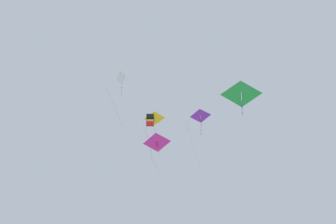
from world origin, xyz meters
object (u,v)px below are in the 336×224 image
at_px(kite_delta_upper_right, 157,143).
at_px(kite_box_near_left, 150,120).
at_px(kite_diamond_near_right, 121,78).
at_px(kite_delta_far_centre, 155,119).
at_px(kite_delta_mid_left, 200,116).
at_px(kite_delta_low_drifter, 241,94).

xyz_separation_m(kite_delta_upper_right, kite_box_near_left, (6.98, -2.00, 0.95)).
bearing_deg(kite_diamond_near_right, kite_delta_far_centre, 58.33).
bearing_deg(kite_diamond_near_right, kite_delta_upper_right, 51.90).
height_order(kite_delta_mid_left, kite_delta_upper_right, kite_delta_mid_left).
relative_size(kite_delta_mid_left, kite_delta_far_centre, 0.78).
relative_size(kite_delta_low_drifter, kite_diamond_near_right, 0.44).
bearing_deg(kite_delta_far_centre, kite_delta_upper_right, -43.58).
distance_m(kite_delta_mid_left, kite_delta_far_centre, 8.25).
xyz_separation_m(kite_delta_mid_left, kite_diamond_near_right, (-2.34, -11.69, 6.30)).
distance_m(kite_box_near_left, kite_delta_far_centre, 8.44).
bearing_deg(kite_box_near_left, kite_diamond_near_right, 140.25).
relative_size(kite_delta_low_drifter, kite_delta_far_centre, 0.37).
distance_m(kite_delta_low_drifter, kite_delta_mid_left, 9.71).
xyz_separation_m(kite_delta_low_drifter, kite_diamond_near_right, (-11.74, -14.08, 6.88)).
bearing_deg(kite_delta_far_centre, kite_box_near_left, -83.10).
xyz_separation_m(kite_delta_mid_left, kite_delta_upper_right, (-4.93, -5.59, -2.82)).
xyz_separation_m(kite_box_near_left, kite_diamond_near_right, (-4.39, -4.11, 8.17)).
bearing_deg(kite_box_near_left, kite_delta_low_drifter, -29.18).
distance_m(kite_delta_mid_left, kite_delta_upper_right, 7.97).
height_order(kite_delta_low_drifter, kite_diamond_near_right, kite_diamond_near_right).
bearing_deg(kite_delta_mid_left, kite_delta_far_centre, 165.65).
bearing_deg(kite_delta_upper_right, kite_box_near_left, -77.02).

